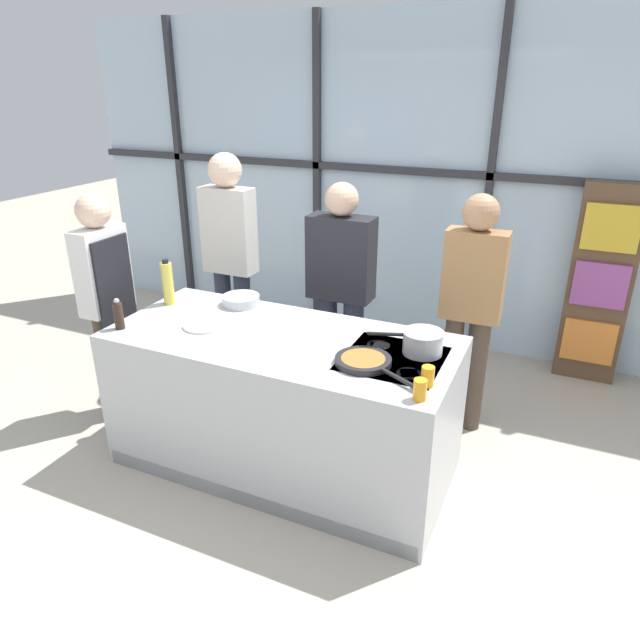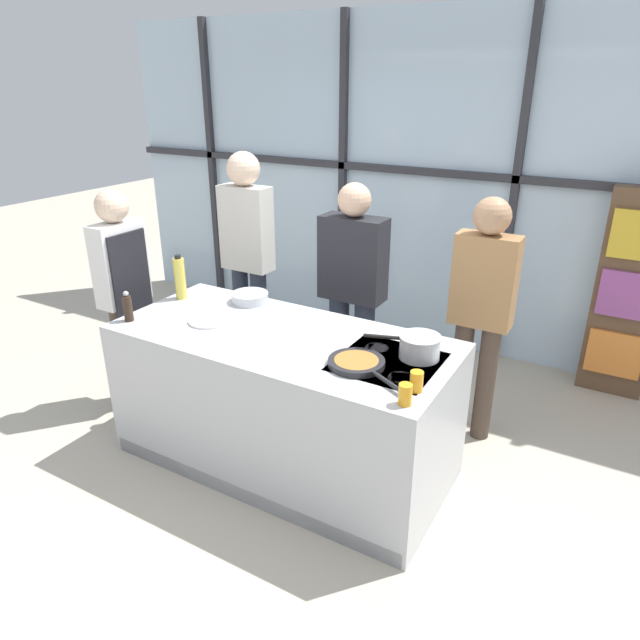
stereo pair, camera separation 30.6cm
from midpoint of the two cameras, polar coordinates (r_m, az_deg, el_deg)
ground_plane at (r=3.77m, az=-1.14°, el=-13.89°), size 18.00×18.00×0.00m
back_window_wall at (r=5.12m, az=12.09°, el=12.86°), size 6.40×0.10×2.80m
bookshelf at (r=4.84m, az=30.02°, el=2.09°), size 0.46×0.19×1.57m
demo_island at (r=3.52m, az=-1.19°, el=-8.14°), size 2.04×0.91×0.89m
chef at (r=4.17m, az=-17.07°, el=3.24°), size 0.22×0.37×1.60m
spectator_far_left at (r=4.45m, az=-5.31°, el=6.96°), size 0.40×0.25×1.78m
spectator_center_left at (r=4.05m, az=5.43°, el=3.47°), size 0.46×0.23×1.63m
spectator_center_right at (r=3.78m, az=18.11°, el=1.33°), size 0.38×0.23×1.63m
frying_pan at (r=2.97m, az=6.71°, el=-4.35°), size 0.50×0.34×0.04m
saucepan at (r=3.10m, az=12.72°, el=-2.63°), size 0.40×0.22×0.13m
white_plate at (r=3.53m, az=-8.58°, el=-0.09°), size 0.26×0.26×0.01m
mixing_bowl at (r=3.80m, az=-4.75°, el=2.26°), size 0.25×0.25×0.06m
oil_bottle at (r=3.90m, az=-11.67°, el=4.09°), size 0.07×0.07×0.30m
pepper_grinder at (r=3.62m, az=-16.42°, el=1.16°), size 0.06×0.06×0.19m
juice_glass_near at (r=2.67m, az=11.82°, el=-7.38°), size 0.06×0.06×0.10m
juice_glass_far at (r=2.78m, az=12.77°, el=-6.09°), size 0.06×0.06×0.10m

